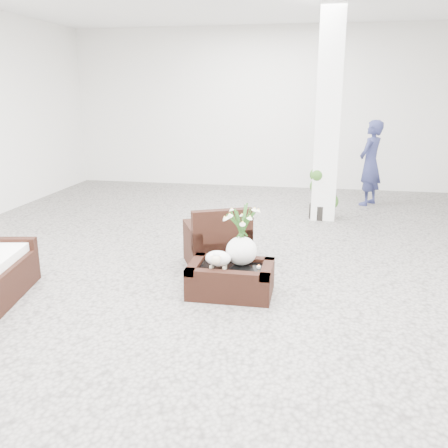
# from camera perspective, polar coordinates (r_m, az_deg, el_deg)

# --- Properties ---
(ground) EXTENTS (11.00, 11.00, 0.00)m
(ground) POSITION_cam_1_polar(r_m,az_deg,el_deg) (6.08, 0.17, -5.39)
(ground) COLOR gray
(ground) RESTS_ON ground
(column) EXTENTS (0.40, 0.40, 3.50)m
(column) POSITION_cam_1_polar(r_m,az_deg,el_deg) (8.40, 12.03, 12.30)
(column) COLOR white
(column) RESTS_ON ground
(coffee_table) EXTENTS (0.90, 0.60, 0.31)m
(coffee_table) POSITION_cam_1_polar(r_m,az_deg,el_deg) (5.35, 0.79, -6.60)
(coffee_table) COLOR black
(coffee_table) RESTS_ON ground
(sheep_figurine) EXTENTS (0.28, 0.23, 0.21)m
(sheep_figurine) POSITION_cam_1_polar(r_m,az_deg,el_deg) (5.18, -0.69, -4.23)
(sheep_figurine) COLOR white
(sheep_figurine) RESTS_ON coffee_table
(planter_narcissus) EXTENTS (0.44, 0.44, 0.80)m
(planter_narcissus) POSITION_cam_1_polar(r_m,az_deg,el_deg) (5.24, 2.08, -0.62)
(planter_narcissus) COLOR white
(planter_narcissus) RESTS_ON coffee_table
(tealight) EXTENTS (0.04, 0.04, 0.03)m
(tealight) POSITION_cam_1_polar(r_m,az_deg,el_deg) (5.26, 4.07, -5.00)
(tealight) COLOR white
(tealight) RESTS_ON coffee_table
(armchair) EXTENTS (0.97, 0.96, 0.79)m
(armchair) POSITION_cam_1_polar(r_m,az_deg,el_deg) (6.15, -0.87, -1.26)
(armchair) COLOR black
(armchair) RESTS_ON ground
(topiary) EXTENTS (0.41, 0.41, 1.54)m
(topiary) POSITION_cam_1_polar(r_m,az_deg,el_deg) (8.48, 11.36, 5.69)
(topiary) COLOR #2A501A
(topiary) RESTS_ON ground
(shopper) EXTENTS (0.63, 0.71, 1.62)m
(shopper) POSITION_cam_1_polar(r_m,az_deg,el_deg) (9.77, 16.73, 6.84)
(shopper) COLOR navy
(shopper) RESTS_ON ground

